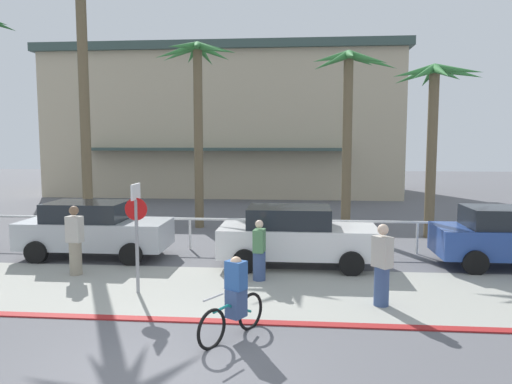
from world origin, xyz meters
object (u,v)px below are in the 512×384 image
cyclist_teal_0 (234,299)px  pedestrian_1 (75,243)px  pedestrian_2 (382,268)px  palm_tree_5 (434,103)px  car_white_2 (296,236)px  palm_tree_4 (349,95)px  pedestrian_0 (259,253)px  palm_tree_3 (198,85)px  car_silver_1 (94,229)px  stop_sign_bike_lane (136,222)px  palm_tree_2 (83,38)px

cyclist_teal_0 → pedestrian_1: size_ratio=0.86×
cyclist_teal_0 → pedestrian_2: size_ratio=0.89×
palm_tree_5 → car_white_2: palm_tree_5 is taller
palm_tree_4 → pedestrian_0: bearing=-112.8°
pedestrian_0 → pedestrian_2: (2.77, -1.68, 0.12)m
palm_tree_3 → car_silver_1: (-2.14, -5.33, -4.84)m
stop_sign_bike_lane → cyclist_teal_0: bearing=-41.8°
pedestrian_2 → pedestrian_0: bearing=148.7°
stop_sign_bike_lane → palm_tree_2: bearing=121.9°
palm_tree_2 → palm_tree_5: 12.64m
pedestrian_0 → pedestrian_2: 3.24m
palm_tree_5 → pedestrian_2: 9.26m
stop_sign_bike_lane → palm_tree_3: bearing=92.3°
car_white_2 → pedestrian_1: (-5.76, -1.48, -0.00)m
car_white_2 → pedestrian_0: (-0.91, -1.56, -0.16)m
car_white_2 → palm_tree_2: bearing=155.4°
palm_tree_2 → palm_tree_5: bearing=5.1°
palm_tree_3 → pedestrian_1: bearing=-103.8°
cyclist_teal_0 → pedestrian_2: pedestrian_2 is taller
palm_tree_5 → pedestrian_0: 9.36m
stop_sign_bike_lane → palm_tree_2: size_ratio=0.26×
pedestrian_1 → pedestrian_2: size_ratio=1.03×
cyclist_teal_0 → stop_sign_bike_lane: bearing=138.2°
palm_tree_4 → car_white_2: palm_tree_4 is taller
palm_tree_5 → pedestrian_1: palm_tree_5 is taller
palm_tree_3 → car_silver_1: palm_tree_3 is taller
palm_tree_4 → pedestrian_1: 10.98m
car_white_2 → palm_tree_5: bearing=43.3°
palm_tree_4 → palm_tree_5: bearing=-10.2°
palm_tree_5 → cyclist_teal_0: 12.08m
palm_tree_5 → pedestrian_1: size_ratio=3.37×
stop_sign_bike_lane → cyclist_teal_0: stop_sign_bike_lane is taller
car_silver_1 → car_white_2: 6.12m
pedestrian_2 → cyclist_teal_0: bearing=-147.0°
cyclist_teal_0 → palm_tree_2: bearing=127.1°
palm_tree_4 → pedestrian_0: size_ratio=4.40×
pedestrian_1 → car_white_2: bearing=14.4°
palm_tree_4 → pedestrian_0: (-2.79, -6.65, -4.50)m
palm_tree_5 → pedestrian_1: bearing=-150.4°
cyclist_teal_0 → palm_tree_5: bearing=58.7°
palm_tree_4 → pedestrian_2: (-0.03, -8.33, -4.38)m
palm_tree_2 → pedestrian_2: bearing=-35.4°
palm_tree_4 → pedestrian_1: palm_tree_4 is taller
pedestrian_0 → pedestrian_2: size_ratio=0.87×
stop_sign_bike_lane → pedestrian_1: size_ratio=1.39×
palm_tree_5 → car_silver_1: bearing=-159.7°
palm_tree_5 → car_silver_1: palm_tree_5 is taller
palm_tree_4 → palm_tree_5: 3.02m
palm_tree_5 → car_silver_1: size_ratio=1.42×
palm_tree_3 → pedestrian_0: size_ratio=4.75×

